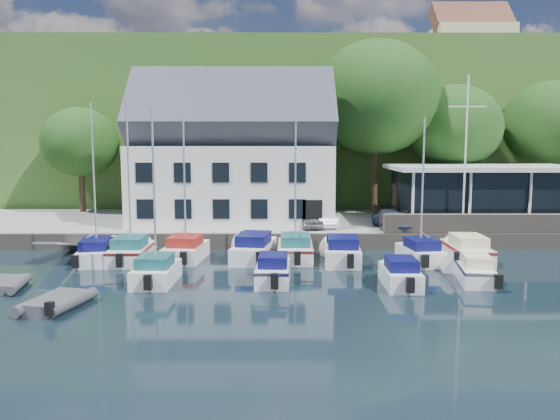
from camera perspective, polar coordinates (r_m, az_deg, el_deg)
The scene contains 35 objects.
ground at distance 24.32m, azimuth 8.80°, elevation -9.08°, with size 180.00×180.00×0.00m, color black.
quay at distance 41.22m, azimuth 5.04°, elevation -1.68°, with size 60.00×13.00×1.00m, color #989892.
quay_face at distance 34.84m, azimuth 6.01°, elevation -3.29°, with size 60.00×0.30×1.00m, color #62594E.
hillside at distance 85.17m, azimuth 2.37°, elevation 7.87°, with size 160.00×75.00×16.00m, color #2D541F.
field_patch at distance 94.29m, azimuth 7.16°, elevation 12.71°, with size 50.00×30.00×0.30m, color #525B2D.
farmhouse at distance 80.49m, azimuth 19.27°, elevation 16.21°, with size 10.40×7.00×8.20m, color beige, non-canonical shape.
harbor_building at distance 39.73m, azimuth -4.89°, elevation 5.03°, with size 14.40×8.20×8.70m, color silver, non-canonical shape.
club_pavilion at distance 41.93m, azimuth 20.42°, elevation 1.57°, with size 13.20×7.20×4.10m, color black, non-canonical shape.
seawall at distance 38.25m, azimuth 24.14°, elevation -1.28°, with size 18.00×0.50×1.20m, color #62594E.
gangway at distance 35.17m, azimuth -21.51°, elevation -4.48°, with size 1.20×6.00×1.40m, color silver, non-canonical shape.
car_silver at distance 37.17m, azimuth 3.32°, elevation -0.87°, with size 1.46×3.64×1.24m, color #9F9FA3.
car_white at distance 37.55m, azimuth 4.43°, elevation -0.81°, with size 1.29×3.71×1.22m, color white.
car_dgrey at distance 38.05m, azimuth 11.25°, elevation -0.79°, with size 1.77×4.36×1.27m, color #2D2D32.
car_blue at distance 37.29m, azimuth 12.02°, elevation -1.02°, with size 1.38×3.49×1.19m, color navy.
flagpole at distance 37.49m, azimuth 18.81°, elevation 5.58°, with size 2.41×0.20×10.03m, color silver, non-canonical shape.
tree_0 at distance 48.32m, azimuth -20.10°, elevation 4.95°, with size 6.33×6.33×8.65m, color black, non-canonical shape.
tree_1 at distance 45.93m, azimuth -10.85°, elevation 5.85°, with size 7.14×7.14×9.76m, color black, non-canonical shape.
tree_2 at distance 45.50m, azimuth 2.15°, elevation 6.03°, with size 7.22×7.22×9.87m, color black, non-canonical shape.
tree_3 at distance 45.33m, azimuth 9.97°, elevation 8.50°, with size 10.19×10.19×13.93m, color black, non-canonical shape.
tree_4 at distance 47.08m, azimuth 17.70°, elevation 6.09°, with size 7.64×7.64×10.44m, color black, non-canonical shape.
tree_5 at distance 51.03m, azimuth 26.46°, elevation 5.98°, with size 7.95×7.95×10.87m, color black, non-canonical shape.
boat_r1_0 at distance 32.19m, azimuth -18.84°, elevation 2.05°, with size 1.94×5.91×8.27m, color white, non-canonical shape.
boat_r1_1 at distance 31.56m, azimuth -15.51°, elevation 2.85°, with size 2.12×5.66×9.12m, color white, non-canonical shape.
boat_r1_2 at distance 31.49m, azimuth -9.95°, elevation 2.71°, with size 2.15×5.36×8.81m, color white, non-canonical shape.
boat_r1_3 at distance 31.65m, azimuth -2.74°, elevation -3.78°, with size 2.12×6.78×1.57m, color white, non-canonical shape.
boat_r1_4 at distance 31.12m, azimuth 1.62°, elevation 3.10°, with size 2.15×6.08×9.17m, color white, non-canonical shape.
boat_r1_5 at distance 30.95m, azimuth 6.52°, elevation -4.09°, with size 2.12×5.82×1.55m, color white, non-canonical shape.
boat_r1_6 at distance 31.23m, azimuth 14.68°, elevation 2.41°, with size 1.90×5.19×8.65m, color white, non-canonical shape.
boat_r1_7 at distance 32.83m, azimuth 18.93°, elevation -3.78°, with size 2.09×6.09×1.56m, color white, non-canonical shape.
boat_r2_1 at distance 26.47m, azimuth -13.02°, elevation 1.58°, with size 1.95×5.01×8.57m, color white, non-canonical shape.
boat_r2_2 at distance 26.44m, azimuth -0.72°, elevation -6.09°, with size 1.73×4.80×1.43m, color white, non-canonical shape.
boat_r2_3 at distance 26.46m, azimuth 12.45°, elevation -6.30°, with size 1.71×4.79×1.38m, color white, non-canonical shape.
boat_r2_4 at distance 28.39m, azimuth 19.62°, elevation -5.67°, with size 1.58×5.55×1.35m, color white, non-canonical shape.
dinghy_0 at distance 28.25m, azimuth -26.66°, elevation -6.82°, with size 1.64×2.73×0.64m, color #3C3C41, non-canonical shape.
dinghy_1 at distance 24.15m, azimuth -22.34°, elevation -8.75°, with size 1.89×3.15×0.73m, color #3C3C41, non-canonical shape.
Camera 1 is at (-3.75, -23.08, 6.71)m, focal length 35.00 mm.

